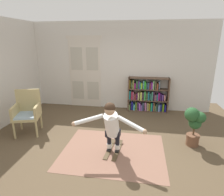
# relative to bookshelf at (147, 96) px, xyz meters

# --- Properties ---
(ground_plane) EXTENTS (7.20, 7.20, 0.00)m
(ground_plane) POSITION_rel_bookshelf_xyz_m (-0.94, -2.39, -0.51)
(ground_plane) COLOR brown
(back_wall) EXTENTS (6.00, 0.10, 2.90)m
(back_wall) POSITION_rel_bookshelf_xyz_m (-0.94, 0.21, 0.94)
(back_wall) COLOR silver
(back_wall) RESTS_ON ground
(double_door) EXTENTS (1.22, 0.05, 2.45)m
(double_door) POSITION_rel_bookshelf_xyz_m (-2.15, 0.15, 0.72)
(double_door) COLOR beige
(double_door) RESTS_ON ground
(rug) EXTENTS (2.18, 1.76, 0.01)m
(rug) POSITION_rel_bookshelf_xyz_m (-0.72, -2.63, -0.51)
(rug) COLOR #875F4E
(rug) RESTS_ON ground
(bookshelf) EXTENTS (1.33, 0.30, 1.14)m
(bookshelf) POSITION_rel_bookshelf_xyz_m (0.00, 0.00, 0.00)
(bookshelf) COLOR brown
(bookshelf) RESTS_ON ground
(wicker_chair) EXTENTS (0.75, 0.75, 1.10)m
(wicker_chair) POSITION_rel_bookshelf_xyz_m (-3.02, -2.07, 0.07)
(wicker_chair) COLOR tan
(wicker_chair) RESTS_ON ground
(potted_plant) EXTENTS (0.44, 0.41, 0.93)m
(potted_plant) POSITION_rel_bookshelf_xyz_m (1.01, -2.11, 0.07)
(potted_plant) COLOR brown
(potted_plant) RESTS_ON ground
(skis_pair) EXTENTS (0.33, 0.76, 0.07)m
(skis_pair) POSITION_rel_bookshelf_xyz_m (-0.72, -2.60, -0.49)
(skis_pair) COLOR brown
(skis_pair) RESTS_ON rug
(person_skier) EXTENTS (1.44, 0.66, 1.13)m
(person_skier) POSITION_rel_bookshelf_xyz_m (-0.74, -2.78, 0.19)
(person_skier) COLOR white
(person_skier) RESTS_ON skis_pair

